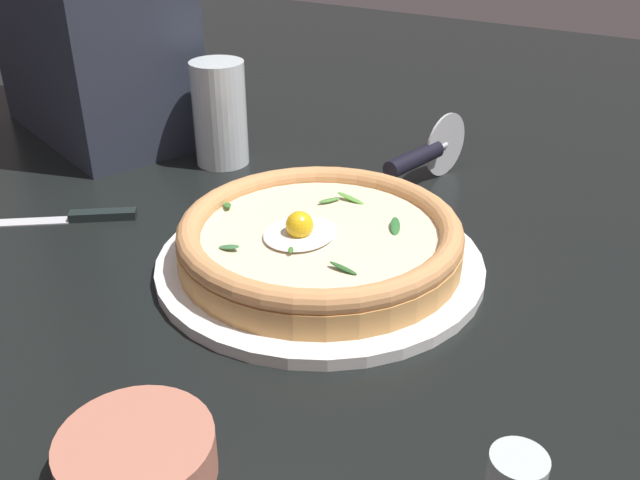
{
  "coord_description": "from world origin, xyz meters",
  "views": [
    {
      "loc": [
        0.57,
        0.3,
        0.37
      ],
      "look_at": [
        0.04,
        -0.02,
        0.03
      ],
      "focal_mm": 39.33,
      "sensor_mm": 36.0,
      "label": 1
    }
  ],
  "objects_px": {
    "pizza_cutter": "(424,154)",
    "table_knife": "(65,218)",
    "pizza": "(320,238)",
    "drinking_glass": "(220,121)",
    "side_bowl": "(137,457)"
  },
  "relations": [
    {
      "from": "side_bowl",
      "to": "table_knife",
      "type": "xyz_separation_m",
      "value": [
        -0.23,
        -0.34,
        -0.01
      ]
    },
    {
      "from": "pizza",
      "to": "side_bowl",
      "type": "distance_m",
      "value": 0.3
    },
    {
      "from": "drinking_glass",
      "to": "pizza",
      "type": "bearing_deg",
      "value": 56.92
    },
    {
      "from": "pizza_cutter",
      "to": "table_knife",
      "type": "bearing_deg",
      "value": -45.06
    },
    {
      "from": "pizza_cutter",
      "to": "drinking_glass",
      "type": "height_order",
      "value": "drinking_glass"
    },
    {
      "from": "pizza_cutter",
      "to": "table_knife",
      "type": "xyz_separation_m",
      "value": [
        0.31,
        -0.31,
        -0.04
      ]
    },
    {
      "from": "table_knife",
      "to": "pizza_cutter",
      "type": "bearing_deg",
      "value": 134.94
    },
    {
      "from": "side_bowl",
      "to": "pizza_cutter",
      "type": "distance_m",
      "value": 0.54
    },
    {
      "from": "table_knife",
      "to": "drinking_glass",
      "type": "bearing_deg",
      "value": 169.26
    },
    {
      "from": "side_bowl",
      "to": "table_knife",
      "type": "distance_m",
      "value": 0.41
    },
    {
      "from": "pizza",
      "to": "table_knife",
      "type": "height_order",
      "value": "pizza"
    },
    {
      "from": "pizza",
      "to": "drinking_glass",
      "type": "distance_m",
      "value": 0.31
    },
    {
      "from": "side_bowl",
      "to": "table_knife",
      "type": "relative_size",
      "value": 0.55
    },
    {
      "from": "side_bowl",
      "to": "drinking_glass",
      "type": "bearing_deg",
      "value": -147.27
    },
    {
      "from": "pizza",
      "to": "table_knife",
      "type": "distance_m",
      "value": 0.31
    }
  ]
}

